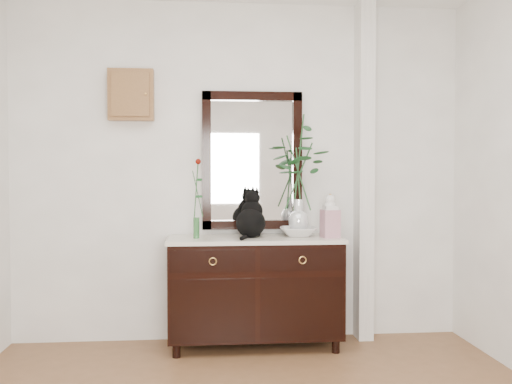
{
  "coord_description": "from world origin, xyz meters",
  "views": [
    {
      "loc": [
        -0.29,
        -2.59,
        1.35
      ],
      "look_at": [
        0.1,
        1.63,
        1.2
      ],
      "focal_mm": 40.0,
      "sensor_mm": 36.0,
      "label": 1
    }
  ],
  "objects": [
    {
      "name": "pilaster",
      "position": [
        1.0,
        1.9,
        1.35
      ],
      "size": [
        0.12,
        0.2,
        2.7
      ],
      "primitive_type": "cube",
      "color": "white",
      "rests_on": "ground"
    },
    {
      "name": "ginger_jar",
      "position": [
        0.67,
        1.66,
        1.02
      ],
      "size": [
        0.14,
        0.14,
        0.34
      ],
      "primitive_type": null,
      "rotation": [
        0.0,
        0.0,
        0.15
      ],
      "color": "silver",
      "rests_on": "sideboard"
    },
    {
      "name": "sideboard",
      "position": [
        0.1,
        1.73,
        0.47
      ],
      "size": [
        1.33,
        0.52,
        0.82
      ],
      "color": "black",
      "rests_on": "ground"
    },
    {
      "name": "bud_vase_rose",
      "position": [
        -0.34,
        1.7,
        1.15
      ],
      "size": [
        0.08,
        0.08,
        0.61
      ],
      "primitive_type": null,
      "rotation": [
        0.0,
        0.0,
        -0.03
      ],
      "color": "#306633",
      "rests_on": "sideboard"
    },
    {
      "name": "cat",
      "position": [
        0.07,
        1.74,
        1.03
      ],
      "size": [
        0.33,
        0.37,
        0.36
      ],
      "primitive_type": null,
      "rotation": [
        0.0,
        0.0,
        -0.29
      ],
      "color": "black",
      "rests_on": "sideboard"
    },
    {
      "name": "key_cabinet",
      "position": [
        -0.85,
        1.94,
        1.95
      ],
      "size": [
        0.35,
        0.1,
        0.4
      ],
      "primitive_type": "cube",
      "color": "brown",
      "rests_on": "wall_back"
    },
    {
      "name": "wall_mirror",
      "position": [
        0.1,
        1.97,
        1.44
      ],
      "size": [
        0.8,
        0.06,
        1.1
      ],
      "color": "black",
      "rests_on": "wall_back"
    },
    {
      "name": "vase_branches",
      "position": [
        0.44,
        1.77,
        1.34
      ],
      "size": [
        0.53,
        0.53,
        0.94
      ],
      "primitive_type": null,
      "rotation": [
        0.0,
        0.0,
        -0.2
      ],
      "color": "silver",
      "rests_on": "lotus_bowl"
    },
    {
      "name": "lotus_bowl",
      "position": [
        0.44,
        1.77,
        0.89
      ],
      "size": [
        0.31,
        0.31,
        0.07
      ],
      "primitive_type": "imported",
      "rotation": [
        0.0,
        0.0,
        -0.07
      ],
      "color": "silver",
      "rests_on": "sideboard"
    },
    {
      "name": "wall_back",
      "position": [
        0.0,
        1.98,
        1.35
      ],
      "size": [
        3.6,
        0.04,
        2.7
      ],
      "primitive_type": "cube",
      "color": "white",
      "rests_on": "ground"
    }
  ]
}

